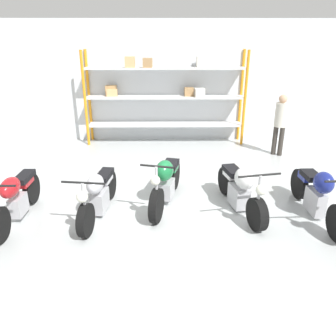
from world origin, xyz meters
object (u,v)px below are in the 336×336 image
Objects in this scene: motorcycle_silver at (98,194)px; motorcycle_green at (166,181)px; motorcycle_red at (15,197)px; person_browsing at (280,120)px; shelving_rack at (164,93)px; motorcycle_blue at (318,194)px; motorcycle_white at (240,189)px.

motorcycle_green is at bearing 116.36° from motorcycle_silver.
person_browsing is at bearing 121.52° from motorcycle_red.
motorcycle_silver is at bearing 97.70° from motorcycle_red.
shelving_rack reaches higher than motorcycle_green.
motorcycle_green is (1.23, 0.43, 0.05)m from motorcycle_silver.
motorcycle_silver is at bearing -93.54° from motorcycle_blue.
motorcycle_red is 4.07m from motorcycle_white.
motorcycle_red is 2.73m from motorcycle_green.
motorcycle_green reaches higher than motorcycle_silver.
motorcycle_blue is (2.77, -4.73, -1.05)m from shelving_rack.
person_browsing is at bearing 146.90° from motorcycle_green.
motorcycle_green reaches higher than motorcycle_red.
motorcycle_blue is at bearing 90.75° from motorcycle_red.
shelving_rack is 2.45× the size of motorcycle_red.
motorcycle_white is (2.63, 0.17, 0.01)m from motorcycle_silver.
person_browsing reaches higher than motorcycle_silver.
shelving_rack is 2.43× the size of motorcycle_silver.
person_browsing is at bearing 134.47° from motorcycle_silver.
person_browsing is (0.40, 3.47, 0.52)m from motorcycle_blue.
motorcycle_white is 3.65m from person_browsing.
motorcycle_green is at bearing -111.96° from motorcycle_white.
motorcycle_green is 1.21× the size of person_browsing.
motorcycle_green reaches higher than motorcycle_white.
shelving_rack is 4.29m from motorcycle_green.
motorcycle_green is (2.65, 0.62, 0.01)m from motorcycle_red.
motorcycle_white is (1.45, -4.43, -1.09)m from shelving_rack.
motorcycle_blue is 3.53m from person_browsing.
motorcycle_red is 0.91× the size of motorcycle_blue.
motorcycle_red is 5.38m from motorcycle_blue.
motorcycle_red is 0.99× the size of motorcycle_silver.
shelving_rack is at bearing -173.07° from motorcycle_white.
motorcycle_white is at bearing 95.16° from motorcycle_red.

